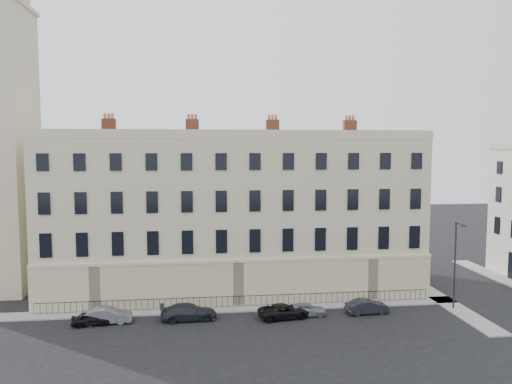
{
  "coord_description": "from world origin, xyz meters",
  "views": [
    {
      "loc": [
        -9.73,
        -37.85,
        14.26
      ],
      "look_at": [
        -3.91,
        10.0,
        9.92
      ],
      "focal_mm": 35.0,
      "sensor_mm": 36.0,
      "label": 1
    }
  ],
  "objects_px": {
    "car_a": "(92,318)",
    "car_b": "(107,315)",
    "car_d": "(284,311)",
    "car_e": "(306,309)",
    "streetlamp": "(456,261)",
    "car_c": "(189,312)",
    "car_f": "(367,306)"
  },
  "relations": [
    {
      "from": "car_a",
      "to": "car_b",
      "type": "xyz_separation_m",
      "value": [
        1.12,
        0.29,
        0.12
      ]
    },
    {
      "from": "car_d",
      "to": "car_e",
      "type": "height_order",
      "value": "car_d"
    },
    {
      "from": "car_b",
      "to": "streetlamp",
      "type": "relative_size",
      "value": 0.51
    },
    {
      "from": "car_a",
      "to": "streetlamp",
      "type": "relative_size",
      "value": 0.41
    },
    {
      "from": "car_e",
      "to": "streetlamp",
      "type": "bearing_deg",
      "value": -86.74
    },
    {
      "from": "car_c",
      "to": "car_d",
      "type": "relative_size",
      "value": 1.08
    },
    {
      "from": "car_a",
      "to": "car_b",
      "type": "height_order",
      "value": "car_b"
    },
    {
      "from": "car_f",
      "to": "streetlamp",
      "type": "height_order",
      "value": "streetlamp"
    },
    {
      "from": "car_d",
      "to": "car_e",
      "type": "bearing_deg",
      "value": -89.64
    },
    {
      "from": "car_c",
      "to": "car_d",
      "type": "xyz_separation_m",
      "value": [
        7.91,
        -0.52,
        -0.08
      ]
    },
    {
      "from": "car_c",
      "to": "car_b",
      "type": "bearing_deg",
      "value": 86.66
    },
    {
      "from": "car_d",
      "to": "streetlamp",
      "type": "height_order",
      "value": "streetlamp"
    },
    {
      "from": "car_c",
      "to": "streetlamp",
      "type": "relative_size",
      "value": 0.59
    },
    {
      "from": "car_e",
      "to": "streetlamp",
      "type": "relative_size",
      "value": 0.42
    },
    {
      "from": "streetlamp",
      "to": "car_f",
      "type": "bearing_deg",
      "value": 177.47
    },
    {
      "from": "car_b",
      "to": "streetlamp",
      "type": "distance_m",
      "value": 29.97
    },
    {
      "from": "car_a",
      "to": "streetlamp",
      "type": "bearing_deg",
      "value": -97.34
    },
    {
      "from": "car_d",
      "to": "car_b",
      "type": "bearing_deg",
      "value": 78.88
    },
    {
      "from": "car_c",
      "to": "car_f",
      "type": "relative_size",
      "value": 1.25
    },
    {
      "from": "car_d",
      "to": "car_c",
      "type": "bearing_deg",
      "value": 77.18
    },
    {
      "from": "car_d",
      "to": "car_e",
      "type": "xyz_separation_m",
      "value": [
        1.99,
        0.33,
        -0.03
      ]
    },
    {
      "from": "car_a",
      "to": "car_e",
      "type": "distance_m",
      "value": 17.6
    },
    {
      "from": "car_a",
      "to": "car_d",
      "type": "bearing_deg",
      "value": -98.38
    },
    {
      "from": "car_d",
      "to": "streetlamp",
      "type": "xyz_separation_m",
      "value": [
        15.25,
        0.34,
        3.73
      ]
    },
    {
      "from": "streetlamp",
      "to": "car_a",
      "type": "bearing_deg",
      "value": 177.15
    },
    {
      "from": "car_f",
      "to": "streetlamp",
      "type": "relative_size",
      "value": 0.48
    },
    {
      "from": "car_e",
      "to": "streetlamp",
      "type": "distance_m",
      "value": 13.79
    },
    {
      "from": "car_b",
      "to": "car_e",
      "type": "bearing_deg",
      "value": -93.2
    },
    {
      "from": "car_b",
      "to": "car_e",
      "type": "distance_m",
      "value": 16.47
    },
    {
      "from": "car_c",
      "to": "car_f",
      "type": "bearing_deg",
      "value": -94.32
    },
    {
      "from": "car_a",
      "to": "car_f",
      "type": "bearing_deg",
      "value": -97.46
    },
    {
      "from": "car_a",
      "to": "car_d",
      "type": "relative_size",
      "value": 0.74
    }
  ]
}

